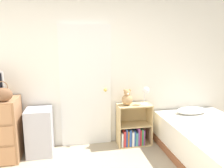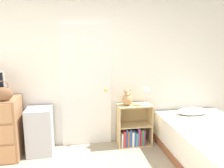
# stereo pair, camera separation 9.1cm
# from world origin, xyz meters

# --- Properties ---
(wall_back) EXTENTS (10.00, 0.06, 2.55)m
(wall_back) POSITION_xyz_m (0.00, 2.06, 1.27)
(wall_back) COLOR white
(wall_back) RESTS_ON ground_plane
(door_closed) EXTENTS (0.84, 0.09, 2.01)m
(door_closed) POSITION_xyz_m (-0.06, 2.01, 1.01)
(door_closed) COLOR white
(door_closed) RESTS_ON ground_plane
(handbag) EXTENTS (0.26, 0.14, 0.29)m
(handbag) POSITION_xyz_m (-1.23, 1.61, 1.03)
(handbag) COLOR brown
(handbag) RESTS_ON dresser
(storage_bin) EXTENTS (0.39, 0.40, 0.73)m
(storage_bin) POSITION_xyz_m (-0.81, 1.81, 0.37)
(storage_bin) COLOR #ADADB7
(storage_bin) RESTS_ON ground_plane
(bookshelf) EXTENTS (0.57, 0.31, 0.70)m
(bookshelf) POSITION_xyz_m (0.71, 1.85, 0.25)
(bookshelf) COLOR tan
(bookshelf) RESTS_ON ground_plane
(teddy_bear) EXTENTS (0.18, 0.18, 0.27)m
(teddy_bear) POSITION_xyz_m (0.60, 1.86, 0.82)
(teddy_bear) COLOR tan
(teddy_bear) RESTS_ON bookshelf
(desk_lamp) EXTENTS (0.14, 0.13, 0.30)m
(desk_lamp) POSITION_xyz_m (0.91, 1.81, 0.92)
(desk_lamp) COLOR silver
(desk_lamp) RESTS_ON bookshelf
(bed) EXTENTS (1.21, 1.93, 0.63)m
(bed) POSITION_xyz_m (1.72, 1.06, 0.26)
(bed) COLOR brown
(bed) RESTS_ON ground_plane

